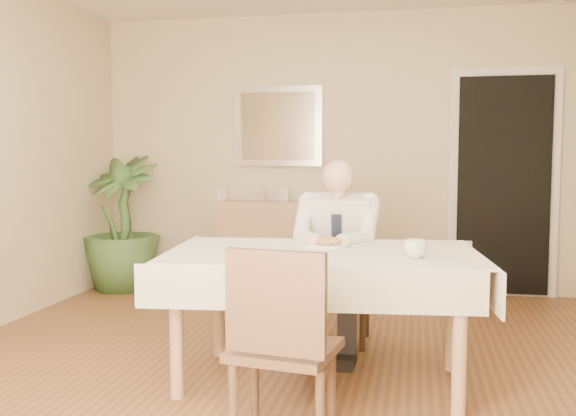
% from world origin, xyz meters
% --- Properties ---
extents(room, '(5.00, 5.02, 2.60)m').
position_xyz_m(room, '(0.00, 0.00, 1.30)').
color(room, brown).
rests_on(room, ground).
extents(doorway, '(0.96, 0.07, 2.10)m').
position_xyz_m(doorway, '(1.55, 2.46, 1.00)').
color(doorway, beige).
rests_on(doorway, ground).
extents(mirror, '(0.86, 0.04, 0.76)m').
position_xyz_m(mirror, '(-0.53, 2.47, 1.55)').
color(mirror, silver).
rests_on(mirror, room).
extents(dining_table, '(1.82, 1.19, 0.75)m').
position_xyz_m(dining_table, '(0.28, -0.08, 0.67)').
color(dining_table, '#A17652').
rests_on(dining_table, ground).
extents(chair_far, '(0.44, 0.44, 0.86)m').
position_xyz_m(chair_far, '(0.28, 0.80, 0.48)').
color(chair_far, '#402A1A').
rests_on(chair_far, ground).
extents(chair_near, '(0.49, 0.49, 0.90)m').
position_xyz_m(chair_near, '(0.24, -0.97, 0.51)').
color(chair_near, '#402A1A').
rests_on(chair_near, ground).
extents(seated_man, '(0.48, 0.72, 1.24)m').
position_xyz_m(seated_man, '(0.28, 0.52, 0.69)').
color(seated_man, white).
rests_on(seated_man, ground).
extents(plate, '(0.26, 0.26, 0.02)m').
position_xyz_m(plate, '(0.29, 0.09, 0.76)').
color(plate, white).
rests_on(plate, dining_table).
extents(food, '(0.14, 0.14, 0.06)m').
position_xyz_m(food, '(0.29, 0.09, 0.78)').
color(food, brown).
rests_on(food, dining_table).
extents(knife, '(0.01, 0.13, 0.01)m').
position_xyz_m(knife, '(0.33, 0.03, 0.78)').
color(knife, silver).
rests_on(knife, dining_table).
extents(fork, '(0.01, 0.13, 0.01)m').
position_xyz_m(fork, '(0.25, 0.03, 0.78)').
color(fork, silver).
rests_on(fork, dining_table).
extents(coffee_mug, '(0.16, 0.16, 0.09)m').
position_xyz_m(coffee_mug, '(0.78, -0.23, 0.80)').
color(coffee_mug, white).
rests_on(coffee_mug, dining_table).
extents(sideboard, '(1.05, 0.37, 0.84)m').
position_xyz_m(sideboard, '(-0.53, 2.32, 0.42)').
color(sideboard, '#A17652').
rests_on(sideboard, ground).
extents(photo_frame_left, '(0.10, 0.02, 0.14)m').
position_xyz_m(photo_frame_left, '(-1.05, 2.34, 0.91)').
color(photo_frame_left, silver).
rests_on(photo_frame_left, sideboard).
extents(photo_frame_center, '(0.10, 0.02, 0.14)m').
position_xyz_m(photo_frame_center, '(-0.68, 2.34, 0.91)').
color(photo_frame_center, silver).
rests_on(photo_frame_center, sideboard).
extents(photo_frame_right, '(0.10, 0.02, 0.14)m').
position_xyz_m(photo_frame_right, '(-0.45, 2.35, 0.91)').
color(photo_frame_right, silver).
rests_on(photo_frame_right, sideboard).
extents(potted_palm, '(0.86, 0.86, 1.27)m').
position_xyz_m(potted_palm, '(-1.95, 2.04, 0.64)').
color(potted_palm, '#2F4E22').
rests_on(potted_palm, ground).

